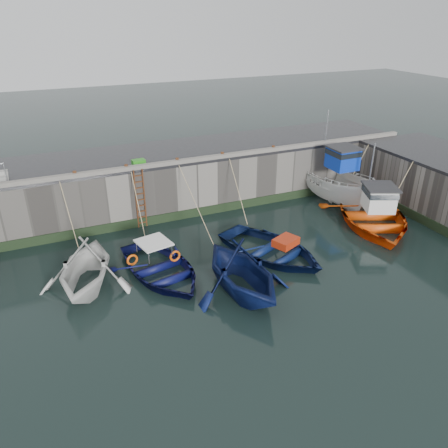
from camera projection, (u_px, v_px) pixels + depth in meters
name	position (u px, v px, depth m)	size (l,w,h in m)	color
ground	(264.00, 327.00, 15.96)	(120.00, 120.00, 0.00)	black
quay_back	(163.00, 180.00, 25.58)	(30.00, 5.00, 3.00)	slate
road_back	(162.00, 154.00, 24.88)	(30.00, 5.00, 0.16)	black
kerb_back	(174.00, 162.00, 22.87)	(30.00, 0.30, 0.20)	slate
algae_back	(178.00, 216.00, 24.04)	(30.00, 0.08, 0.50)	black
algae_right	(448.00, 232.00, 22.22)	(0.08, 15.00, 0.50)	black
ladder	(140.00, 199.00, 22.69)	(0.51, 0.08, 3.20)	#3F1E0F
boat_near_white	(88.00, 286.00, 18.34)	(4.04, 4.68, 2.47)	silver
boat_near_white_rope	(77.00, 248.00, 21.30)	(0.04, 3.39, 3.10)	tan
boat_near_blue	(161.00, 274.00, 19.14)	(3.80, 5.32, 1.10)	#0A0D3E
boat_near_blue_rope	(140.00, 238.00, 22.25)	(0.04, 3.64, 3.10)	tan
boat_near_blacktrim	(241.00, 291.00, 18.00)	(4.27, 4.95, 2.61)	#0A1440
boat_near_blacktrim_rope	(198.00, 239.00, 22.16)	(0.04, 5.74, 3.10)	tan
boat_near_navy	(271.00, 255.00, 20.65)	(3.95, 5.53, 1.15)	#0B1945
boat_near_navy_rope	(235.00, 222.00, 23.94)	(0.04, 3.98, 3.10)	tan
boat_far_white	(333.00, 183.00, 26.19)	(2.54, 6.63, 5.55)	white
boat_far_orange	(372.00, 215.00, 23.56)	(7.42, 8.44, 4.45)	#EA4E0C
fish_crate	(139.00, 162.00, 22.69)	(0.66, 0.42, 0.30)	#248618
bollard_a	(75.00, 174.00, 21.13)	(0.18, 0.18, 0.28)	#3F1E0F
bollard_b	(126.00, 167.00, 22.03)	(0.18, 0.18, 0.28)	#3F1E0F
bollard_c	(177.00, 161.00, 23.00)	(0.18, 0.18, 0.28)	#3F1E0F
bollard_d	(222.00, 155.00, 23.94)	(0.18, 0.18, 0.28)	#3F1E0F
bollard_e	(273.00, 148.00, 25.10)	(0.18, 0.18, 0.28)	#3F1E0F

